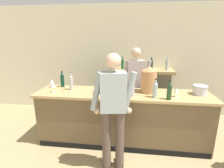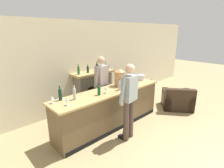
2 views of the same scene
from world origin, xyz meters
name	(u,v)px [view 1 (image 1 of 2)]	position (x,y,z in m)	size (l,w,h in m)	color
wall_back_panel	(136,61)	(0.00, 4.35, 1.38)	(12.00, 0.07, 2.75)	beige
bar_counter	(122,118)	(-0.24, 2.81, 0.50)	(3.15, 0.72, 1.00)	brown
fireplace_stone	(143,92)	(0.20, 4.09, 0.61)	(1.40, 0.52, 1.51)	slate
person_customer	(113,109)	(-0.33, 2.10, 0.98)	(0.65, 0.35, 1.77)	#4F3F36
person_bartender	(135,85)	(-0.02, 3.40, 0.98)	(0.65, 0.37, 1.76)	#313D3D
copper_dispenser	(149,79)	(0.22, 2.92, 1.24)	(0.28, 0.32, 0.48)	tan
ice_bucket_steel	(200,90)	(1.10, 2.90, 1.08)	(0.24, 0.24, 0.16)	silver
wine_bottle_rose_blush	(99,87)	(-0.66, 2.73, 1.12)	(0.07, 0.07, 0.27)	#0F4B26
wine_bottle_burgundy_dark	(169,91)	(0.52, 2.57, 1.14)	(0.08, 0.08, 0.33)	#203F22
wine_bottle_port_short	(132,89)	(-0.07, 2.66, 1.13)	(0.07, 0.07, 0.29)	#B2AFBF
wine_bottle_cabernet_heavy	(71,82)	(-1.22, 2.88, 1.15)	(0.07, 0.07, 0.35)	#B1AEB2
wine_bottle_merlot_tall	(62,80)	(-1.47, 3.05, 1.14)	(0.07, 0.07, 0.32)	#0B2F23
wine_bottle_chardonnay_pale	(155,89)	(0.31, 2.64, 1.14)	(0.08, 0.08, 0.32)	#9CAEAD
wine_glass_back_row	(176,90)	(0.66, 2.71, 1.11)	(0.08, 0.08, 0.16)	silver
wine_glass_near_bucket	(53,85)	(-1.50, 2.71, 1.12)	(0.08, 0.08, 0.18)	silver
wine_glass_front_left	(52,82)	(-1.67, 3.01, 1.11)	(0.08, 0.08, 0.16)	silver
wine_glass_front_right	(110,87)	(-0.45, 2.72, 1.12)	(0.08, 0.08, 0.16)	silver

